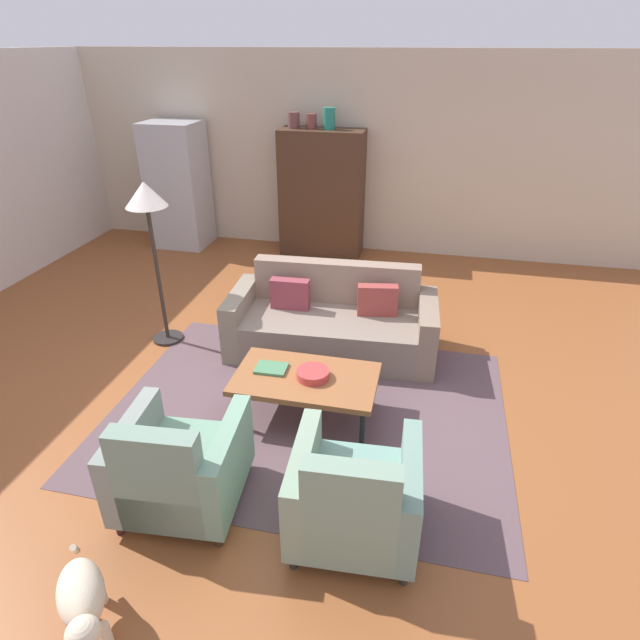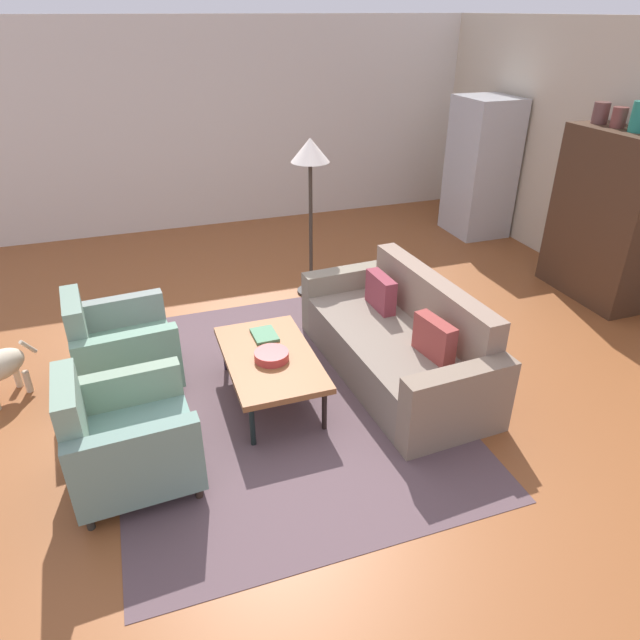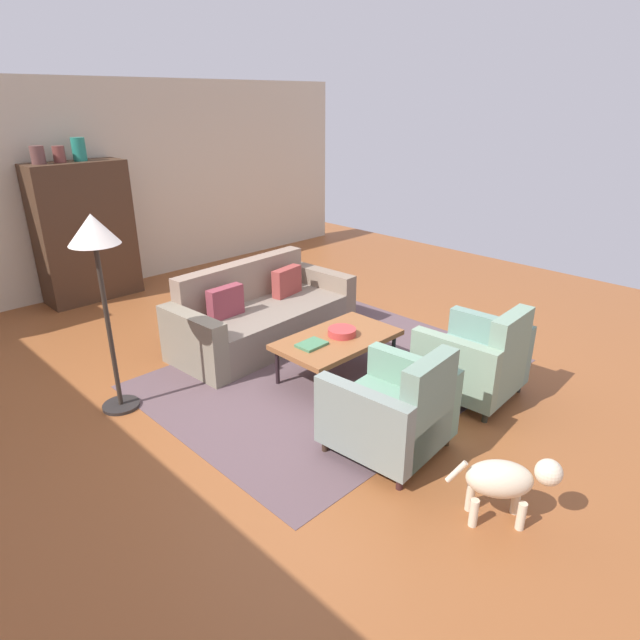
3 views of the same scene
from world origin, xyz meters
name	(u,v)px [view 3 (image 3 of 3)]	position (x,y,z in m)	size (l,w,h in m)	color
ground_plane	(303,375)	(0.00, 0.00, 0.00)	(10.36, 10.36, 0.00)	brown
wall_back	(102,187)	(0.00, 4.02, 1.40)	(8.63, 0.12, 2.80)	beige
area_rug	(333,373)	(0.25, -0.18, 0.00)	(3.40, 2.60, 0.01)	#5B464B
couch	(260,316)	(0.24, 0.96, 0.29)	(2.15, 1.02, 0.86)	#786A5D
coffee_table	(337,340)	(0.25, -0.23, 0.37)	(1.20, 0.70, 0.41)	black
armchair_left	(395,413)	(-0.35, -1.39, 0.34)	(0.86, 0.86, 0.88)	#36251B
armchair_right	(478,362)	(0.85, -1.39, 0.34)	(0.85, 0.85, 0.88)	#2B1D22
fruit_bowl	(342,332)	(0.31, -0.23, 0.44)	(0.27, 0.27, 0.07)	#BB3938
book_stack	(312,344)	(-0.07, -0.19, 0.42)	(0.27, 0.20, 0.03)	#447953
cabinet	(85,232)	(-0.48, 3.68, 0.90)	(1.20, 0.51, 1.80)	#432C1D
vase_tall	(38,155)	(-0.88, 3.67, 1.91)	(0.16, 0.16, 0.21)	brown
vase_round	(59,154)	(-0.63, 3.67, 1.90)	(0.15, 0.15, 0.20)	brown
vase_small	(79,149)	(-0.38, 3.67, 1.94)	(0.17, 0.17, 0.28)	#1F7865
floor_lamp	(96,249)	(-1.55, 0.71, 1.44)	(0.40, 0.40, 1.72)	#272423
dog	(506,480)	(-0.44, -2.34, 0.31)	(0.50, 0.58, 0.48)	beige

